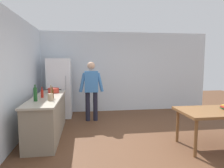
% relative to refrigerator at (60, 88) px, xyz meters
% --- Properties ---
extents(ground_plane, '(14.00, 14.00, 0.00)m').
position_rel_refrigerator_xyz_m(ground_plane, '(1.90, -2.40, -0.90)').
color(ground_plane, brown).
extents(wall_back, '(6.40, 0.12, 2.70)m').
position_rel_refrigerator_xyz_m(wall_back, '(1.90, 0.60, 0.45)').
color(wall_back, silver).
rests_on(wall_back, ground_plane).
extents(wall_left, '(0.12, 5.60, 2.70)m').
position_rel_refrigerator_xyz_m(wall_left, '(-0.70, -2.20, 0.45)').
color(wall_left, silver).
rests_on(wall_left, ground_plane).
extents(kitchen_counter, '(0.64, 2.20, 0.90)m').
position_rel_refrigerator_xyz_m(kitchen_counter, '(-0.10, -1.60, -0.45)').
color(kitchen_counter, gray).
rests_on(kitchen_counter, ground_plane).
extents(refrigerator, '(0.70, 0.67, 1.80)m').
position_rel_refrigerator_xyz_m(refrigerator, '(0.00, 0.00, 0.00)').
color(refrigerator, white).
rests_on(refrigerator, ground_plane).
extents(person, '(0.70, 0.22, 1.70)m').
position_rel_refrigerator_xyz_m(person, '(0.95, -0.55, 0.08)').
color(person, '#1E1E2D').
rests_on(person, ground_plane).
extents(dining_table, '(1.40, 0.90, 0.75)m').
position_rel_refrigerator_xyz_m(dining_table, '(3.30, -2.70, -0.23)').
color(dining_table, brown).
rests_on(dining_table, ground_plane).
extents(cooking_pot, '(0.40, 0.28, 0.12)m').
position_rel_refrigerator_xyz_m(cooking_pot, '(-0.05, -0.93, 0.06)').
color(cooking_pot, red).
rests_on(cooking_pot, kitchen_counter).
extents(utensil_jar, '(0.11, 0.11, 0.32)m').
position_rel_refrigerator_xyz_m(utensil_jar, '(0.05, -1.99, 0.08)').
color(utensil_jar, tan).
rests_on(utensil_jar, kitchen_counter).
extents(bottle_beer_brown, '(0.06, 0.06, 0.26)m').
position_rel_refrigerator_xyz_m(bottle_beer_brown, '(0.05, -1.77, 0.11)').
color(bottle_beer_brown, '#5B3314').
rests_on(bottle_beer_brown, kitchen_counter).
extents(bottle_wine_green, '(0.08, 0.08, 0.34)m').
position_rel_refrigerator_xyz_m(bottle_wine_green, '(-0.24, -2.05, 0.15)').
color(bottle_wine_green, '#1E5123').
rests_on(bottle_wine_green, kitchen_counter).
extents(bottle_sauce_red, '(0.06, 0.06, 0.24)m').
position_rel_refrigerator_xyz_m(bottle_sauce_red, '(-0.19, -1.63, 0.10)').
color(bottle_sauce_red, '#B22319').
rests_on(bottle_sauce_red, kitchen_counter).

